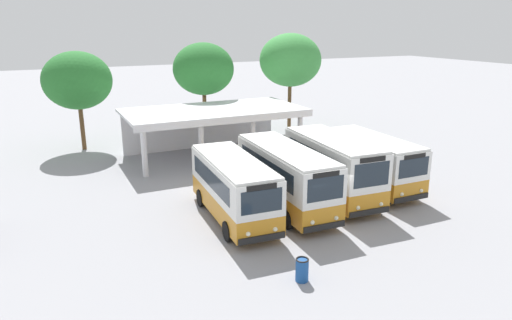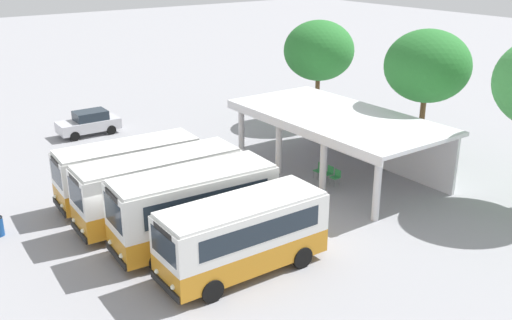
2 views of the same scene
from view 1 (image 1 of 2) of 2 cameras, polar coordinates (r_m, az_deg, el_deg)
ground_plane at (r=22.38m, az=7.83°, el=-7.84°), size 180.00×180.00×0.00m
city_bus_nearest_orange at (r=22.22m, az=-2.77°, el=-3.23°), size 2.65×7.19×3.01m
city_bus_second_in_row at (r=23.57m, az=3.66°, el=-1.86°), size 2.54×7.80×3.18m
city_bus_middle_cream at (r=25.15m, az=9.39°, el=-0.66°), size 2.80×7.16×3.35m
city_bus_fourth_amber at (r=27.25m, az=13.95°, el=0.00°), size 2.52×6.85×2.99m
terminal_canopy at (r=33.47m, az=-5.58°, el=5.19°), size 12.35×6.23×3.40m
waiting_chair_end_by_column at (r=32.31m, az=-4.10°, el=0.91°), size 0.44×0.44×0.86m
waiting_chair_second_from_end at (r=32.65m, az=-3.15°, el=1.09°), size 0.44×0.44×0.86m
waiting_chair_middle_seat at (r=32.82m, az=-2.09°, el=1.19°), size 0.44×0.44×0.86m
roadside_tree_behind_canopy at (r=38.14m, az=-6.46°, el=11.02°), size 4.88×4.88×7.71m
roadside_tree_east_of_canopy at (r=40.62m, az=4.23°, el=12.10°), size 5.27×5.27×8.37m
roadside_tree_west_of_canopy at (r=36.50m, az=-21.07°, el=9.08°), size 4.92×4.92×7.26m
litter_bin_apron at (r=17.60m, az=5.67°, el=-13.22°), size 0.49×0.49×0.90m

